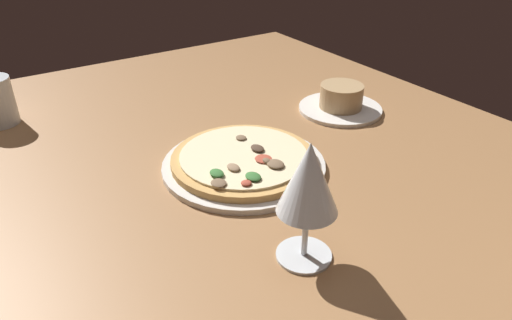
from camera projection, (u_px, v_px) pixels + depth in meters
The scene contains 4 objects.
dining_table at pixel (269, 195), 77.56cm from camera, with size 150.00×110.00×4.00cm, color #996B42.
pizza_main at pixel (244, 161), 80.48cm from camera, with size 27.77×27.77×3.37cm.
ramekin_on_saucer at pixel (341, 101), 100.76cm from camera, with size 17.67×17.67×5.75cm.
wine_glass_far at pixel (309, 181), 55.92cm from camera, with size 7.66×7.66×16.71cm.
Camera 1 is at (52.47, -37.30, 45.67)cm, focal length 33.29 mm.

